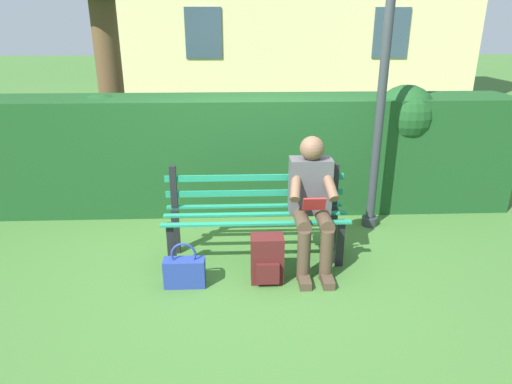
% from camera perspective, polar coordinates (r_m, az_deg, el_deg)
% --- Properties ---
extents(ground, '(60.00, 60.00, 0.00)m').
position_cam_1_polar(ground, '(4.41, -0.06, -8.36)').
color(ground, '#3D6B2D').
extents(park_bench, '(1.71, 0.48, 0.88)m').
position_cam_1_polar(park_bench, '(4.27, -0.09, -2.82)').
color(park_bench, black).
rests_on(park_bench, ground).
extents(person_seated, '(0.44, 0.73, 1.20)m').
position_cam_1_polar(person_seated, '(4.09, 7.07, -0.95)').
color(person_seated, '#4C4C51').
rests_on(person_seated, ground).
extents(hedge_backdrop, '(6.40, 0.84, 1.48)m').
position_cam_1_polar(hedge_backdrop, '(5.41, -1.70, 5.27)').
color(hedge_backdrop, '#19471E').
rests_on(hedge_backdrop, ground).
extents(backpack, '(0.28, 0.26, 0.43)m').
position_cam_1_polar(backpack, '(3.96, 1.41, -8.51)').
color(backpack, '#4C1919').
rests_on(backpack, ground).
extents(handbag, '(0.35, 0.14, 0.41)m').
position_cam_1_polar(handbag, '(3.96, -9.04, -9.90)').
color(handbag, navy).
rests_on(handbag, ground).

